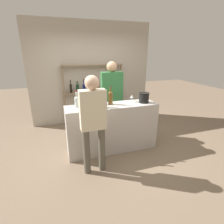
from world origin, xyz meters
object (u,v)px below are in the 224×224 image
at_px(counter_bottle_5, 87,102).
at_px(server_behind_counter, 112,94).
at_px(wine_glass, 132,97).
at_px(customer_left, 93,118).
at_px(counter_bottle_3, 92,100).
at_px(counter_bottle_4, 110,97).
at_px(counter_bottle_0, 103,98).
at_px(counter_bottle_1, 77,101).
at_px(ice_bucket, 144,98).
at_px(counter_bottle_2, 105,101).

bearing_deg(counter_bottle_5, server_behind_counter, 47.14).
distance_m(wine_glass, customer_left, 1.24).
relative_size(counter_bottle_3, counter_bottle_5, 1.05).
distance_m(server_behind_counter, customer_left, 1.50).
bearing_deg(customer_left, counter_bottle_5, 0.51).
height_order(counter_bottle_4, wine_glass, counter_bottle_4).
bearing_deg(counter_bottle_4, wine_glass, 4.07).
relative_size(wine_glass, server_behind_counter, 0.08).
relative_size(counter_bottle_0, server_behind_counter, 0.17).
bearing_deg(counter_bottle_3, counter_bottle_0, 32.29).
bearing_deg(counter_bottle_4, server_behind_counter, 69.42).
bearing_deg(counter_bottle_5, counter_bottle_1, 125.25).
bearing_deg(counter_bottle_1, counter_bottle_5, -54.75).
height_order(counter_bottle_0, counter_bottle_4, counter_bottle_4).
height_order(counter_bottle_4, customer_left, customer_left).
distance_m(counter_bottle_3, wine_glass, 0.91).
bearing_deg(ice_bucket, counter_bottle_4, 172.09).
bearing_deg(counter_bottle_2, counter_bottle_5, -176.63).
height_order(counter_bottle_0, counter_bottle_1, counter_bottle_1).
distance_m(counter_bottle_3, ice_bucket, 1.11).
distance_m(ice_bucket, customer_left, 1.35).
bearing_deg(counter_bottle_2, counter_bottle_3, 167.03).
bearing_deg(server_behind_counter, ice_bucket, 37.89).
relative_size(counter_bottle_0, counter_bottle_1, 0.97).
relative_size(ice_bucket, server_behind_counter, 0.12).
xyz_separation_m(ice_bucket, customer_left, (-1.21, -0.59, -0.10)).
bearing_deg(ice_bucket, counter_bottle_1, 174.70).
xyz_separation_m(counter_bottle_0, counter_bottle_3, (-0.27, -0.17, 0.03)).
bearing_deg(counter_bottle_3, counter_bottle_2, -12.97).
relative_size(counter_bottle_3, ice_bucket, 1.71).
bearing_deg(wine_glass, ice_bucket, -31.85).
bearing_deg(server_behind_counter, counter_bottle_1, -51.79).
xyz_separation_m(counter_bottle_4, counter_bottle_5, (-0.51, -0.18, -0.01)).
height_order(counter_bottle_3, wine_glass, counter_bottle_3).
height_order(ice_bucket, customer_left, customer_left).
xyz_separation_m(counter_bottle_0, wine_glass, (0.63, -0.02, -0.00)).
height_order(counter_bottle_1, server_behind_counter, server_behind_counter).
xyz_separation_m(wine_glass, customer_left, (-1.00, -0.72, -0.11)).
xyz_separation_m(counter_bottle_1, server_behind_counter, (0.90, 0.59, -0.06)).
distance_m(counter_bottle_2, counter_bottle_4, 0.24).
distance_m(counter_bottle_0, counter_bottle_3, 0.32).
xyz_separation_m(counter_bottle_1, counter_bottle_2, (0.50, -0.19, 0.01)).
distance_m(counter_bottle_0, counter_bottle_4, 0.16).
bearing_deg(counter_bottle_1, counter_bottle_2, -21.20).
distance_m(counter_bottle_0, ice_bucket, 0.86).
xyz_separation_m(counter_bottle_0, server_behind_counter, (0.37, 0.56, -0.05)).
relative_size(counter_bottle_1, counter_bottle_2, 0.96).
height_order(wine_glass, customer_left, customer_left).
distance_m(ice_bucket, server_behind_counter, 0.86).
distance_m(counter_bottle_2, ice_bucket, 0.87).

